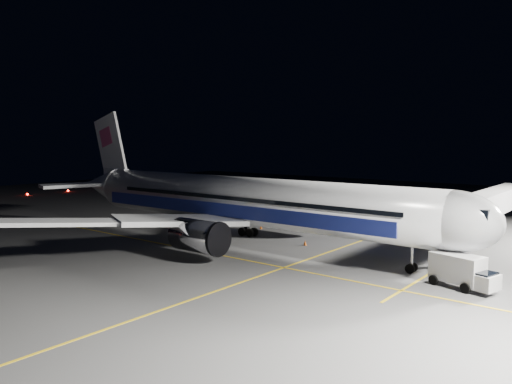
{
  "coord_description": "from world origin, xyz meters",
  "views": [
    {
      "loc": [
        37.66,
        -45.17,
        12.54
      ],
      "look_at": [
        -0.82,
        3.21,
        6.0
      ],
      "focal_mm": 35.0,
      "sensor_mm": 36.0,
      "label": 1
    }
  ],
  "objects_px": {
    "jet_bridge": "(482,206)",
    "safety_cone_c": "(303,229)",
    "service_truck": "(463,271)",
    "safety_cone_b": "(305,243)",
    "airliner": "(238,201)",
    "safety_cone_a": "(261,227)",
    "baggage_tug": "(247,216)"
  },
  "relations": [
    {
      "from": "jet_bridge",
      "to": "safety_cone_c",
      "type": "xyz_separation_m",
      "value": [
        -21.42,
        -6.31,
        -4.3
      ]
    },
    {
      "from": "service_truck",
      "to": "safety_cone_b",
      "type": "height_order",
      "value": "service_truck"
    },
    {
      "from": "airliner",
      "to": "service_truck",
      "type": "relative_size",
      "value": 10.43
    },
    {
      "from": "jet_bridge",
      "to": "service_truck",
      "type": "distance_m",
      "value": 20.77
    },
    {
      "from": "jet_bridge",
      "to": "airliner",
      "type": "bearing_deg",
      "value": -141.96
    },
    {
      "from": "jet_bridge",
      "to": "safety_cone_a",
      "type": "distance_m",
      "value": 28.56
    },
    {
      "from": "airliner",
      "to": "baggage_tug",
      "type": "bearing_deg",
      "value": 125.75
    },
    {
      "from": "baggage_tug",
      "to": "safety_cone_b",
      "type": "distance_m",
      "value": 18.69
    },
    {
      "from": "safety_cone_b",
      "to": "airliner",
      "type": "bearing_deg",
      "value": -150.52
    },
    {
      "from": "jet_bridge",
      "to": "safety_cone_b",
      "type": "xyz_separation_m",
      "value": [
        -16.0,
        -14.06,
        -4.27
      ]
    },
    {
      "from": "airliner",
      "to": "jet_bridge",
      "type": "xyz_separation_m",
      "value": [
        23.08,
        18.06,
        -0.58
      ]
    },
    {
      "from": "service_truck",
      "to": "airliner",
      "type": "bearing_deg",
      "value": -168.95
    },
    {
      "from": "service_truck",
      "to": "safety_cone_a",
      "type": "relative_size",
      "value": 10.63
    },
    {
      "from": "safety_cone_b",
      "to": "service_truck",
      "type": "bearing_deg",
      "value": -17.28
    },
    {
      "from": "safety_cone_c",
      "to": "safety_cone_b",
      "type": "bearing_deg",
      "value": -55.01
    },
    {
      "from": "baggage_tug",
      "to": "safety_cone_c",
      "type": "height_order",
      "value": "baggage_tug"
    },
    {
      "from": "service_truck",
      "to": "safety_cone_c",
      "type": "height_order",
      "value": "service_truck"
    },
    {
      "from": "service_truck",
      "to": "safety_cone_b",
      "type": "distance_m",
      "value": 20.7
    },
    {
      "from": "baggage_tug",
      "to": "jet_bridge",
      "type": "bearing_deg",
      "value": 15.94
    },
    {
      "from": "safety_cone_b",
      "to": "baggage_tug",
      "type": "bearing_deg",
      "value": 151.37
    },
    {
      "from": "service_truck",
      "to": "baggage_tug",
      "type": "bearing_deg",
      "value": 172.95
    },
    {
      "from": "safety_cone_c",
      "to": "airliner",
      "type": "bearing_deg",
      "value": -98.0
    },
    {
      "from": "service_truck",
      "to": "safety_cone_b",
      "type": "bearing_deg",
      "value": 178.33
    },
    {
      "from": "baggage_tug",
      "to": "service_truck",
      "type": "bearing_deg",
      "value": -15.68
    },
    {
      "from": "baggage_tug",
      "to": "safety_cone_a",
      "type": "height_order",
      "value": "baggage_tug"
    },
    {
      "from": "safety_cone_c",
      "to": "baggage_tug",
      "type": "bearing_deg",
      "value": 173.75
    },
    {
      "from": "jet_bridge",
      "to": "service_truck",
      "type": "relative_size",
      "value": 5.84
    },
    {
      "from": "safety_cone_c",
      "to": "safety_cone_a",
      "type": "bearing_deg",
      "value": -156.86
    },
    {
      "from": "jet_bridge",
      "to": "safety_cone_b",
      "type": "distance_m",
      "value": 21.72
    },
    {
      "from": "jet_bridge",
      "to": "safety_cone_b",
      "type": "height_order",
      "value": "jet_bridge"
    },
    {
      "from": "safety_cone_a",
      "to": "safety_cone_c",
      "type": "bearing_deg",
      "value": 23.14
    },
    {
      "from": "baggage_tug",
      "to": "safety_cone_b",
      "type": "xyz_separation_m",
      "value": [
        16.4,
        -8.95,
        -0.55
      ]
    }
  ]
}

